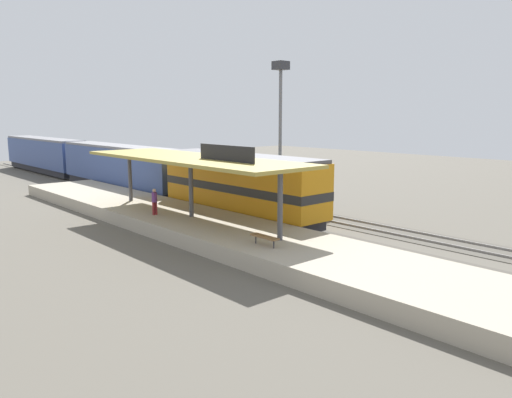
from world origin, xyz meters
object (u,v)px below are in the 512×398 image
(freight_car, at_px, (259,181))
(person_waiting, at_px, (154,200))
(platform_bench, at_px, (265,237))
(locomotive, at_px, (240,185))
(passenger_carriage_front, at_px, (121,167))
(passenger_carriage_rear, at_px, (44,154))
(light_mast, at_px, (280,102))

(freight_car, distance_m, person_waiting, 10.76)
(platform_bench, relative_size, locomotive, 0.12)
(platform_bench, xyz_separation_m, passenger_carriage_front, (6.00, 27.00, 0.97))
(freight_car, height_order, person_waiting, freight_car)
(platform_bench, xyz_separation_m, passenger_carriage_rear, (6.00, 47.80, 0.97))
(passenger_carriage_rear, height_order, light_mast, light_mast)
(locomotive, bearing_deg, passenger_carriage_front, 90.00)
(platform_bench, height_order, passenger_carriage_front, passenger_carriage_front)
(locomotive, xyz_separation_m, passenger_carriage_front, (0.00, 18.00, -0.10))
(passenger_carriage_rear, distance_m, light_mast, 36.22)
(passenger_carriage_front, distance_m, freight_car, 15.56)
(passenger_carriage_front, height_order, person_waiting, passenger_carriage_front)
(passenger_carriage_rear, height_order, person_waiting, passenger_carriage_rear)
(passenger_carriage_front, xyz_separation_m, freight_car, (4.60, -14.86, -0.34))
(passenger_carriage_front, distance_m, passenger_carriage_rear, 20.80)
(platform_bench, distance_m, freight_car, 16.13)
(platform_bench, distance_m, passenger_carriage_front, 27.67)
(platform_bench, height_order, locomotive, locomotive)
(passenger_carriage_front, relative_size, light_mast, 1.71)
(platform_bench, height_order, person_waiting, person_waiting)
(platform_bench, height_order, freight_car, freight_car)
(passenger_carriage_front, xyz_separation_m, passenger_carriage_rear, (0.00, 20.80, 0.00))
(platform_bench, distance_m, person_waiting, 10.45)
(light_mast, bearing_deg, locomotive, -153.08)
(platform_bench, bearing_deg, freight_car, 48.87)
(locomotive, height_order, person_waiting, locomotive)
(platform_bench, bearing_deg, passenger_carriage_front, 77.47)
(passenger_carriage_front, bearing_deg, passenger_carriage_rear, 90.00)
(freight_car, bearing_deg, passenger_carriage_front, 107.20)
(locomotive, relative_size, passenger_carriage_front, 0.72)
(light_mast, bearing_deg, person_waiting, -169.67)
(locomotive, bearing_deg, passenger_carriage_rear, 90.00)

